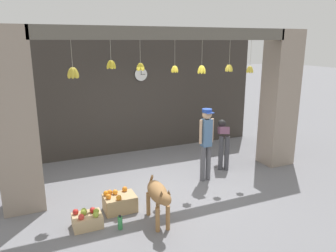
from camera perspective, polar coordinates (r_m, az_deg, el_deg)
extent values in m
plane|color=slate|center=(7.01, 1.26, -10.47)|extent=(60.00, 60.00, 0.00)
cube|color=#38332D|center=(8.87, -5.74, 5.72)|extent=(7.10, 0.12, 3.23)
cube|color=gray|center=(6.21, -25.00, 0.60)|extent=(0.70, 0.60, 3.23)
cube|color=gray|center=(8.35, 18.85, 4.46)|extent=(0.70, 0.60, 3.23)
cube|color=#5B564C|center=(6.46, 0.95, 15.82)|extent=(5.20, 0.24, 0.24)
cylinder|color=#B2AD99|center=(5.94, -16.45, 11.97)|extent=(0.01, 0.01, 0.46)
ellipsoid|color=gold|center=(5.97, -15.72, 8.91)|extent=(0.14, 0.07, 0.21)
ellipsoid|color=gold|center=(6.00, -15.96, 8.93)|extent=(0.12, 0.13, 0.22)
ellipsoid|color=gold|center=(6.01, -16.40, 8.90)|extent=(0.09, 0.14, 0.22)
ellipsoid|color=gold|center=(5.98, -16.71, 8.85)|extent=(0.14, 0.10, 0.22)
ellipsoid|color=gold|center=(5.93, -16.65, 8.82)|extent=(0.14, 0.10, 0.22)
ellipsoid|color=gold|center=(5.91, -16.27, 8.82)|extent=(0.09, 0.14, 0.22)
ellipsoid|color=gold|center=(5.92, -15.85, 8.87)|extent=(0.12, 0.13, 0.22)
cylinder|color=#B2AD99|center=(6.09, -9.98, 12.88)|extent=(0.01, 0.01, 0.36)
ellipsoid|color=yellow|center=(6.11, -9.47, 10.51)|extent=(0.11, 0.06, 0.18)
ellipsoid|color=yellow|center=(6.14, -9.97, 10.51)|extent=(0.06, 0.11, 0.18)
ellipsoid|color=yellow|center=(6.09, -10.28, 10.46)|extent=(0.11, 0.06, 0.18)
ellipsoid|color=yellow|center=(6.06, -9.77, 10.46)|extent=(0.06, 0.11, 0.18)
cylinder|color=#B2AD99|center=(6.25, -4.87, 12.79)|extent=(0.01, 0.01, 0.42)
ellipsoid|color=yellow|center=(6.28, -4.46, 10.24)|extent=(0.11, 0.06, 0.16)
ellipsoid|color=yellow|center=(6.30, -4.82, 10.25)|extent=(0.07, 0.10, 0.17)
ellipsoid|color=yellow|center=(6.28, -5.17, 10.22)|extent=(0.10, 0.09, 0.17)
ellipsoid|color=yellow|center=(6.23, -5.03, 10.19)|extent=(0.10, 0.09, 0.17)
ellipsoid|color=yellow|center=(6.23, -4.59, 10.20)|extent=(0.07, 0.10, 0.17)
cylinder|color=#B2AD99|center=(6.50, 1.20, 12.59)|extent=(0.01, 0.01, 0.49)
ellipsoid|color=yellow|center=(6.53, 1.49, 9.87)|extent=(0.10, 0.05, 0.15)
ellipsoid|color=yellow|center=(6.55, 1.27, 9.88)|extent=(0.08, 0.09, 0.16)
ellipsoid|color=yellow|center=(6.54, 0.99, 9.88)|extent=(0.06, 0.10, 0.15)
ellipsoid|color=yellow|center=(6.52, 0.85, 9.86)|extent=(0.10, 0.07, 0.16)
ellipsoid|color=yellow|center=(6.49, 0.97, 9.84)|extent=(0.10, 0.07, 0.16)
ellipsoid|color=yellow|center=(6.48, 1.26, 9.83)|extent=(0.06, 0.10, 0.15)
ellipsoid|color=yellow|center=(6.50, 1.49, 9.84)|extent=(0.08, 0.09, 0.16)
cylinder|color=#B2AD99|center=(6.75, 5.96, 12.55)|extent=(0.01, 0.01, 0.50)
ellipsoid|color=yellow|center=(6.79, 6.23, 9.74)|extent=(0.12, 0.07, 0.19)
ellipsoid|color=yellow|center=(6.82, 5.89, 9.77)|extent=(0.10, 0.12, 0.20)
ellipsoid|color=yellow|center=(6.79, 5.54, 9.76)|extent=(0.10, 0.12, 0.20)
ellipsoid|color=yellow|center=(6.75, 5.54, 9.73)|extent=(0.12, 0.07, 0.19)
ellipsoid|color=yellow|center=(6.72, 5.88, 9.70)|extent=(0.10, 0.12, 0.20)
ellipsoid|color=yellow|center=(6.75, 6.23, 9.71)|extent=(0.10, 0.12, 0.20)
cylinder|color=#B2AD99|center=(7.10, 10.70, 12.48)|extent=(0.01, 0.01, 0.50)
ellipsoid|color=gold|center=(7.15, 10.86, 9.88)|extent=(0.11, 0.06, 0.17)
ellipsoid|color=gold|center=(7.16, 10.61, 9.90)|extent=(0.09, 0.10, 0.18)
ellipsoid|color=gold|center=(7.15, 10.33, 9.91)|extent=(0.07, 0.11, 0.17)
ellipsoid|color=gold|center=(7.12, 10.24, 9.89)|extent=(0.11, 0.08, 0.17)
ellipsoid|color=gold|center=(7.09, 10.41, 9.87)|extent=(0.11, 0.08, 0.17)
ellipsoid|color=gold|center=(7.08, 10.70, 9.85)|extent=(0.07, 0.11, 0.17)
ellipsoid|color=gold|center=(7.11, 10.90, 9.86)|extent=(0.09, 0.10, 0.18)
cylinder|color=#B2AD99|center=(7.37, 14.23, 12.18)|extent=(0.01, 0.01, 0.55)
ellipsoid|color=yellow|center=(7.42, 14.32, 9.51)|extent=(0.11, 0.06, 0.17)
ellipsoid|color=yellow|center=(7.43, 14.02, 9.54)|extent=(0.09, 0.10, 0.17)
ellipsoid|color=yellow|center=(7.41, 13.76, 9.54)|extent=(0.09, 0.10, 0.17)
ellipsoid|color=yellow|center=(7.37, 13.80, 9.51)|extent=(0.11, 0.06, 0.17)
ellipsoid|color=yellow|center=(7.35, 14.10, 9.48)|extent=(0.09, 0.10, 0.17)
ellipsoid|color=yellow|center=(7.37, 14.36, 9.48)|extent=(0.09, 0.10, 0.17)
ellipsoid|color=#9E7042|center=(5.52, -1.84, -11.41)|extent=(0.35, 0.74, 0.29)
cylinder|color=#9E7042|center=(5.47, -0.02, -15.69)|extent=(0.07, 0.07, 0.42)
cylinder|color=#9E7042|center=(5.43, -1.82, -15.98)|extent=(0.07, 0.07, 0.42)
cylinder|color=#9E7042|center=(5.93, -1.79, -13.15)|extent=(0.07, 0.07, 0.42)
cylinder|color=#9E7042|center=(5.89, -3.45, -13.39)|extent=(0.07, 0.07, 0.42)
ellipsoid|color=#9E7042|center=(5.15, -0.50, -12.60)|extent=(0.21, 0.28, 0.20)
cone|color=brown|center=(5.12, 0.12, -11.47)|extent=(0.06, 0.06, 0.08)
cone|color=brown|center=(5.09, -1.13, -11.65)|extent=(0.06, 0.06, 0.08)
cylinder|color=#9E7042|center=(5.85, -3.00, -9.53)|extent=(0.06, 0.23, 0.29)
cylinder|color=#56565B|center=(7.25, 7.02, -6.34)|extent=(0.11, 0.11, 0.79)
cylinder|color=#56565B|center=(7.18, 6.07, -6.53)|extent=(0.11, 0.11, 0.79)
cube|color=#4C7099|center=(7.00, 6.71, -1.18)|extent=(0.21, 0.18, 0.59)
cylinder|color=tan|center=(7.07, 7.68, -0.77)|extent=(0.06, 0.06, 0.52)
cylinder|color=tan|center=(6.92, 5.74, -1.04)|extent=(0.06, 0.06, 0.52)
sphere|color=tan|center=(6.91, 6.81, 1.99)|extent=(0.20, 0.20, 0.20)
cylinder|color=#234299|center=(6.89, 6.83, 2.69)|extent=(0.21, 0.21, 0.07)
cube|color=#234299|center=(6.81, 7.28, 2.27)|extent=(0.18, 0.12, 0.01)
cylinder|color=#424247|center=(7.82, 9.18, -4.72)|extent=(0.11, 0.11, 0.82)
cylinder|color=#424247|center=(7.84, 10.21, -4.72)|extent=(0.11, 0.11, 0.82)
cube|color=#754760|center=(7.95, 9.62, -0.75)|extent=(0.47, 0.64, 0.31)
sphere|color=black|center=(8.30, 9.36, 0.44)|extent=(0.20, 0.20, 0.20)
cube|color=tan|center=(6.11, -8.37, -13.13)|extent=(0.56, 0.40, 0.29)
sphere|color=orange|center=(6.18, -7.54, -10.83)|extent=(0.10, 0.10, 0.10)
sphere|color=orange|center=(6.10, -10.14, -11.30)|extent=(0.10, 0.10, 0.10)
sphere|color=orange|center=(5.95, -10.34, -12.00)|extent=(0.10, 0.10, 0.10)
sphere|color=orange|center=(5.88, -8.56, -12.24)|extent=(0.10, 0.10, 0.10)
sphere|color=orange|center=(6.07, -10.74, -11.44)|extent=(0.10, 0.10, 0.10)
sphere|color=orange|center=(6.09, -9.20, -11.29)|extent=(0.10, 0.10, 0.10)
cube|color=tan|center=(5.75, -13.87, -15.73)|extent=(0.47, 0.35, 0.22)
sphere|color=#99B238|center=(5.59, -12.46, -14.82)|extent=(0.10, 0.10, 0.10)
sphere|color=red|center=(5.74, -15.80, -14.20)|extent=(0.10, 0.10, 0.10)
sphere|color=red|center=(5.58, -14.87, -15.05)|extent=(0.10, 0.10, 0.10)
sphere|color=#99B238|center=(5.68, -12.40, -14.31)|extent=(0.10, 0.10, 0.10)
sphere|color=red|center=(5.73, -13.01, -14.08)|extent=(0.10, 0.10, 0.10)
sphere|color=#99B238|center=(5.70, -14.48, -14.34)|extent=(0.10, 0.10, 0.10)
sphere|color=#99B238|center=(5.74, -14.46, -14.13)|extent=(0.10, 0.10, 0.10)
cylinder|color=#38934C|center=(5.59, -8.34, -16.35)|extent=(0.08, 0.08, 0.22)
cylinder|color=black|center=(5.53, -8.39, -15.27)|extent=(0.04, 0.04, 0.02)
cylinder|color=black|center=(8.79, -4.74, 8.95)|extent=(0.36, 0.01, 0.36)
cylinder|color=white|center=(8.78, -4.72, 8.94)|extent=(0.34, 0.02, 0.34)
cube|color=black|center=(8.76, -4.69, 9.18)|extent=(0.01, 0.01, 0.10)
cube|color=black|center=(8.78, -4.37, 8.95)|extent=(0.13, 0.01, 0.01)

